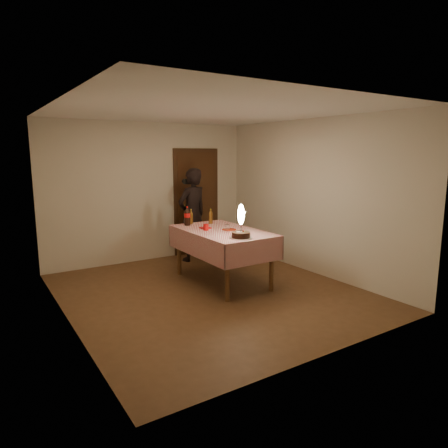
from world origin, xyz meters
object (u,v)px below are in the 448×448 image
(dining_table, at_px, (222,237))
(red_cup, at_px, (206,227))
(birthday_cake, at_px, (241,229))
(amber_bottle_left, at_px, (191,217))
(cola_bottle, at_px, (187,216))
(photographer, at_px, (192,215))
(red_plate, at_px, (229,229))
(amber_bottle_right, at_px, (211,217))
(clear_cup, at_px, (227,227))

(dining_table, distance_m, red_cup, 0.30)
(birthday_cake, xyz_separation_m, amber_bottle_left, (-0.06, 1.39, -0.01))
(cola_bottle, bearing_deg, red_cup, -85.81)
(dining_table, distance_m, photographer, 1.48)
(cola_bottle, bearing_deg, amber_bottle_left, 36.90)
(red_plate, xyz_separation_m, cola_bottle, (-0.37, 0.70, 0.15))
(red_cup, distance_m, photographer, 1.42)
(red_cup, height_order, cola_bottle, cola_bottle)
(dining_table, bearing_deg, red_plate, -17.52)
(birthday_cake, height_order, photographer, photographer)
(dining_table, height_order, amber_bottle_right, amber_bottle_right)
(photographer, bearing_deg, red_cup, -109.71)
(red_plate, distance_m, amber_bottle_left, 0.83)
(birthday_cake, bearing_deg, dining_table, 81.70)
(amber_bottle_right, bearing_deg, amber_bottle_left, 151.57)
(red_plate, relative_size, clear_cup, 2.44)
(cola_bottle, bearing_deg, dining_table, -68.20)
(amber_bottle_right, bearing_deg, clear_cup, -97.49)
(birthday_cake, bearing_deg, amber_bottle_right, 79.08)
(red_plate, bearing_deg, amber_bottle_right, 86.58)
(dining_table, height_order, clear_cup, clear_cup)
(clear_cup, distance_m, photographer, 1.51)
(dining_table, xyz_separation_m, red_cup, (-0.23, 0.11, 0.16))
(amber_bottle_left, bearing_deg, amber_bottle_right, -28.43)
(birthday_cake, relative_size, cola_bottle, 1.51)
(amber_bottle_left, xyz_separation_m, photographer, (0.40, 0.70, -0.08))
(clear_cup, height_order, amber_bottle_right, amber_bottle_right)
(dining_table, xyz_separation_m, cola_bottle, (-0.27, 0.66, 0.26))
(dining_table, distance_m, clear_cup, 0.18)
(cola_bottle, relative_size, photographer, 0.18)
(red_cup, relative_size, amber_bottle_right, 0.39)
(clear_cup, bearing_deg, amber_bottle_left, 104.60)
(amber_bottle_left, bearing_deg, red_cup, -96.79)
(red_plate, xyz_separation_m, amber_bottle_left, (-0.26, 0.78, 0.11))
(clear_cup, relative_size, amber_bottle_left, 0.35)
(red_plate, relative_size, amber_bottle_right, 0.86)
(dining_table, height_order, red_plate, red_plate)
(red_cup, bearing_deg, red_plate, -24.08)
(clear_cup, xyz_separation_m, cola_bottle, (-0.33, 0.72, 0.11))
(clear_cup, bearing_deg, photographer, 82.66)
(red_cup, relative_size, photographer, 0.06)
(clear_cup, distance_m, cola_bottle, 0.79)
(red_plate, height_order, red_cup, red_cup)
(dining_table, bearing_deg, amber_bottle_right, 76.32)
(birthday_cake, distance_m, photographer, 2.12)
(dining_table, distance_m, amber_bottle_left, 0.80)
(red_plate, bearing_deg, red_cup, 155.92)
(birthday_cake, relative_size, amber_bottle_right, 1.88)
(birthday_cake, height_order, red_cup, birthday_cake)
(red_plate, height_order, photographer, photographer)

